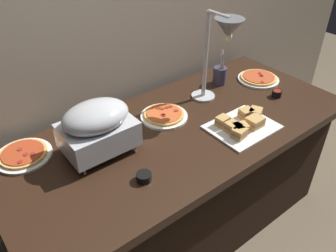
{
  "coord_description": "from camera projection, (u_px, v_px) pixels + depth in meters",
  "views": [
    {
      "loc": [
        -0.96,
        -1.1,
        1.79
      ],
      "look_at": [
        -0.09,
        0.0,
        0.81
      ],
      "focal_mm": 36.56,
      "sensor_mm": 36.0,
      "label": 1
    }
  ],
  "objects": [
    {
      "name": "pizza_plate_raised_stand",
      "position": [
        164.0,
        115.0,
        1.86
      ],
      "size": [
        0.26,
        0.26,
        0.03
      ],
      "color": "white",
      "rests_on": "buffet_table"
    },
    {
      "name": "sandwich_platter",
      "position": [
        243.0,
        124.0,
        1.77
      ],
      "size": [
        0.34,
        0.27,
        0.06
      ],
      "color": "white",
      "rests_on": "buffet_table"
    },
    {
      "name": "heat_lamp",
      "position": [
        224.0,
        38.0,
        1.74
      ],
      "size": [
        0.15,
        0.29,
        0.52
      ],
      "color": "#B7BABF",
      "rests_on": "buffet_table"
    },
    {
      "name": "sauce_cup_near",
      "position": [
        277.0,
        93.0,
        2.04
      ],
      "size": [
        0.06,
        0.06,
        0.04
      ],
      "color": "black",
      "rests_on": "buffet_table"
    },
    {
      "name": "utensil_holder",
      "position": [
        220.0,
        75.0,
        2.15
      ],
      "size": [
        0.08,
        0.08,
        0.23
      ],
      "color": "#383347",
      "rests_on": "buffet_table"
    },
    {
      "name": "pizza_plate_front",
      "position": [
        258.0,
        78.0,
        2.21
      ],
      "size": [
        0.26,
        0.26,
        0.03
      ],
      "color": "white",
      "rests_on": "buffet_table"
    },
    {
      "name": "chafing_dish",
      "position": [
        97.0,
        126.0,
        1.54
      ],
      "size": [
        0.33,
        0.24,
        0.26
      ],
      "color": "#B7BABF",
      "rests_on": "buffet_table"
    },
    {
      "name": "back_wall",
      "position": [
        125.0,
        19.0,
        1.85
      ],
      "size": [
        4.4,
        0.04,
        2.4
      ],
      "primitive_type": "cube",
      "color": "tan",
      "rests_on": "ground_plane"
    },
    {
      "name": "pizza_plate_center",
      "position": [
        23.0,
        155.0,
        1.58
      ],
      "size": [
        0.26,
        0.26,
        0.03
      ],
      "color": "white",
      "rests_on": "buffet_table"
    },
    {
      "name": "ground_plane",
      "position": [
        179.0,
        223.0,
        2.22
      ],
      "size": [
        8.0,
        8.0,
        0.0
      ],
      "primitive_type": "plane",
      "color": "brown"
    },
    {
      "name": "buffet_table",
      "position": [
        181.0,
        180.0,
        2.0
      ],
      "size": [
        1.9,
        0.84,
        0.76
      ],
      "color": "black",
      "rests_on": "ground_plane"
    },
    {
      "name": "sauce_cup_far",
      "position": [
        144.0,
        177.0,
        1.45
      ],
      "size": [
        0.07,
        0.07,
        0.04
      ],
      "color": "black",
      "rests_on": "buffet_table"
    }
  ]
}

